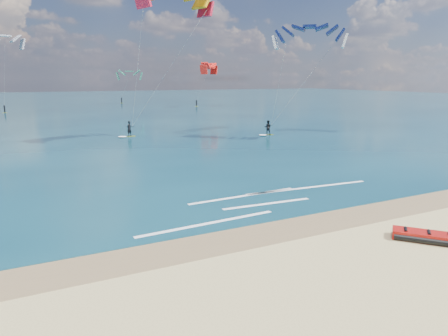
# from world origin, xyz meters

# --- Properties ---
(ground) EXTENTS (320.00, 320.00, 0.00)m
(ground) POSITION_xyz_m (0.00, 40.00, 0.00)
(ground) COLOR tan
(ground) RESTS_ON ground
(wet_sand_strip) EXTENTS (320.00, 2.40, 0.01)m
(wet_sand_strip) POSITION_xyz_m (0.00, 3.00, 0.00)
(wet_sand_strip) COLOR brown
(wet_sand_strip) RESTS_ON ground
(sea) EXTENTS (320.00, 200.00, 0.04)m
(sea) POSITION_xyz_m (0.00, 104.00, 0.02)
(sea) COLOR #0B3040
(sea) RESTS_ON ground
(packed_kite_mid) EXTENTS (2.67, 2.79, 0.43)m
(packed_kite_mid) POSITION_xyz_m (5.25, -0.57, 0.00)
(packed_kite_mid) COLOR #AF120C
(packed_kite_mid) RESTS_ON ground
(kitesurfer_main) EXTENTS (11.62, 7.90, 16.95)m
(kitesurfer_main) POSITION_xyz_m (3.45, 31.46, 8.68)
(kitesurfer_main) COLOR #A4C016
(kitesurfer_main) RESTS_ON sea
(kitesurfer_far) EXTENTS (8.24, 8.03, 13.15)m
(kitesurfer_far) POSITION_xyz_m (17.09, 26.08, 6.92)
(kitesurfer_far) COLOR #97B51B
(kitesurfer_far) RESTS_ON sea
(shoreline_foam) EXTENTS (15.37, 3.66, 0.01)m
(shoreline_foam) POSITION_xyz_m (2.10, 6.91, 0.04)
(shoreline_foam) COLOR white
(shoreline_foam) RESTS_ON ground
(distant_kites) EXTENTS (67.70, 41.51, 13.90)m
(distant_kites) POSITION_xyz_m (-8.42, 77.79, 5.86)
(distant_kites) COLOR #FF1F16
(distant_kites) RESTS_ON ground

